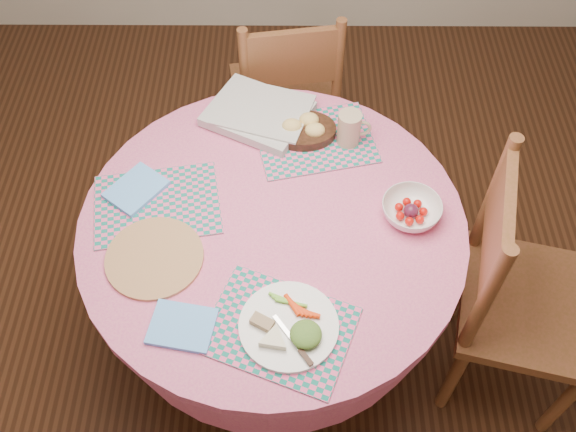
% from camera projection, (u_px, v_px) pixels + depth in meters
% --- Properties ---
extents(ground, '(4.00, 4.00, 0.00)m').
position_uv_depth(ground, '(276.00, 329.00, 2.64)').
color(ground, '#331C0F').
rests_on(ground, ground).
extents(dining_table, '(1.24, 1.24, 0.75)m').
position_uv_depth(dining_table, '(273.00, 255.00, 2.19)').
color(dining_table, pink).
rests_on(dining_table, ground).
extents(chair_right, '(0.57, 0.58, 1.05)m').
position_uv_depth(chair_right, '(517.00, 294.00, 2.11)').
color(chair_right, brown).
rests_on(chair_right, ground).
extents(chair_back, '(0.51, 0.49, 0.96)m').
position_uv_depth(chair_back, '(287.00, 94.00, 2.75)').
color(chair_back, brown).
rests_on(chair_back, ground).
extents(placemat_front, '(0.48, 0.43, 0.01)m').
position_uv_depth(placemat_front, '(279.00, 329.00, 1.81)').
color(placemat_front, '#15786A').
rests_on(placemat_front, dining_table).
extents(placemat_left, '(0.45, 0.36, 0.01)m').
position_uv_depth(placemat_left, '(157.00, 204.00, 2.07)').
color(placemat_left, '#15786A').
rests_on(placemat_left, dining_table).
extents(placemat_back, '(0.46, 0.38, 0.01)m').
position_uv_depth(placemat_back, '(315.00, 140.00, 2.24)').
color(placemat_back, '#15786A').
rests_on(placemat_back, dining_table).
extents(wicker_trivet, '(0.30, 0.30, 0.01)m').
position_uv_depth(wicker_trivet, '(154.00, 258.00, 1.95)').
color(wicker_trivet, '#AD734B').
rests_on(wicker_trivet, dining_table).
extents(napkin_near, '(0.20, 0.17, 0.01)m').
position_uv_depth(napkin_near, '(182.00, 326.00, 1.81)').
color(napkin_near, '#63ACFF').
rests_on(napkin_near, dining_table).
extents(napkin_far, '(0.22, 0.23, 0.01)m').
position_uv_depth(napkin_far, '(136.00, 189.00, 2.10)').
color(napkin_far, '#63ACFF').
rests_on(napkin_far, placemat_left).
extents(dinner_plate, '(0.28, 0.28, 0.05)m').
position_uv_depth(dinner_plate, '(291.00, 326.00, 1.79)').
color(dinner_plate, white).
rests_on(dinner_plate, placemat_front).
extents(bread_bowl, '(0.23, 0.23, 0.08)m').
position_uv_depth(bread_bowl, '(304.00, 129.00, 2.24)').
color(bread_bowl, black).
rests_on(bread_bowl, placemat_back).
extents(latte_mug, '(0.12, 0.08, 0.13)m').
position_uv_depth(latte_mug, '(350.00, 128.00, 2.19)').
color(latte_mug, tan).
rests_on(latte_mug, placemat_back).
extents(fruit_bowl, '(0.22, 0.22, 0.06)m').
position_uv_depth(fruit_bowl, '(411.00, 210.00, 2.03)').
color(fruit_bowl, white).
rests_on(fruit_bowl, dining_table).
extents(newspaper_stack, '(0.43, 0.39, 0.04)m').
position_uv_depth(newspaper_stack, '(259.00, 113.00, 2.29)').
color(newspaper_stack, silver).
rests_on(newspaper_stack, dining_table).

